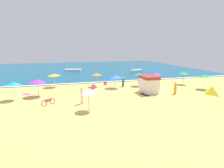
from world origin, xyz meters
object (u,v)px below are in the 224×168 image
object	(u,v)px
beach_tent	(212,90)
beachgoer_0	(123,82)
beach_umbrella_8	(54,75)
parked_bicycle	(48,102)
beach_umbrella_9	(97,74)
beachgoer_1	(105,83)
beach_umbrella_3	(115,77)
beachgoer_2	(93,87)
beach_umbrella_7	(89,92)
beachgoer_5	(175,89)
small_boat_1	(137,71)
beach_umbrella_0	(184,73)
beach_umbrella_5	(139,74)
lifeguard_cabana	(149,84)
beach_umbrella_6	(157,74)
beach_umbrella_4	(205,76)
beach_umbrella_2	(38,81)
small_boat_0	(73,70)
beachgoer_4	(82,96)
beach_umbrella_1	(13,83)

from	to	relation	value
beach_tent	beachgoer_0	size ratio (longest dim) A/B	1.51
beach_umbrella_8	beachgoer_0	bearing A→B (deg)	-14.21
parked_bicycle	beach_umbrella_9	bearing A→B (deg)	49.07
parked_bicycle	beachgoer_1	distance (m)	12.90
beach_umbrella_9	beach_umbrella_3	bearing A→B (deg)	-37.32
beachgoer_2	beach_umbrella_7	bearing A→B (deg)	-102.26
beachgoer_5	small_boat_1	distance (m)	22.21
beach_umbrella_0	beach_umbrella_8	size ratio (longest dim) A/B	1.02
beach_umbrella_5	beachgoer_0	distance (m)	3.07
lifeguard_cabana	beachgoer_1	xyz separation A→B (m)	(-4.95, 6.91, -0.94)
beach_umbrella_9	beachgoer_1	xyz separation A→B (m)	(1.66, 0.92, -1.76)
beach_umbrella_6	small_boat_1	world-z (taller)	beach_umbrella_6
beach_umbrella_4	beach_umbrella_8	bearing A→B (deg)	161.35
beachgoer_1	beach_tent	bearing A→B (deg)	-37.96
beach_umbrella_6	beach_umbrella_7	distance (m)	18.20
beach_umbrella_7	beach_tent	bearing A→B (deg)	6.83
beach_umbrella_8	beachgoer_1	bearing A→B (deg)	-3.96
beach_umbrella_2	beach_umbrella_6	size ratio (longest dim) A/B	1.35
beach_umbrella_4	beachgoer_0	world-z (taller)	beach_umbrella_4
beach_umbrella_5	beach_umbrella_4	bearing A→B (deg)	-28.56
beachgoer_5	beach_umbrella_3	bearing A→B (deg)	141.43
beachgoer_2	beach_umbrella_4	bearing A→B (deg)	-14.70
small_boat_1	beachgoer_2	bearing A→B (deg)	-131.12
beachgoer_2	small_boat_1	xyz separation A→B (m)	(13.96, 15.99, -0.00)
beach_umbrella_2	beach_umbrella_5	xyz separation A→B (m)	(15.82, 2.64, -0.10)
beach_umbrella_0	beachgoer_1	distance (m)	13.94
beach_umbrella_4	small_boat_1	bearing A→B (deg)	98.21
beach_umbrella_2	beach_umbrella_7	distance (m)	9.47
small_boat_0	beach_umbrella_7	bearing A→B (deg)	-90.27
beach_umbrella_5	small_boat_0	world-z (taller)	beach_umbrella_5
beach_umbrella_9	beach_umbrella_4	bearing A→B (deg)	-21.23
small_boat_0	beach_tent	bearing A→B (deg)	-58.92
lifeguard_cabana	beachgoer_4	size ratio (longest dim) A/B	1.43
beachgoer_0	beachgoer_4	bearing A→B (deg)	-135.40
beachgoer_0	beachgoer_2	distance (m)	5.14
parked_bicycle	beach_umbrella_2	bearing A→B (deg)	109.19
parked_bicycle	beachgoer_4	size ratio (longest dim) A/B	0.75
beach_umbrella_9	small_boat_1	world-z (taller)	beach_umbrella_9
beach_umbrella_5	beachgoer_1	bearing A→B (deg)	157.25
beach_umbrella_3	small_boat_0	xyz separation A→B (m)	(-5.37, 21.84, -1.50)
small_boat_1	beachgoer_4	bearing A→B (deg)	-125.61
beach_umbrella_0	beach_umbrella_6	xyz separation A→B (m)	(-4.05, 2.27, -0.36)
beach_umbrella_0	beach_umbrella_8	world-z (taller)	beach_umbrella_0
beach_umbrella_4	beach_umbrella_9	xyz separation A→B (m)	(-16.02, 6.22, 0.03)
beachgoer_0	small_boat_1	size ratio (longest dim) A/B	0.42
beachgoer_0	beachgoer_4	distance (m)	10.74
beach_umbrella_1	beachgoer_4	world-z (taller)	beach_umbrella_1
beach_umbrella_0	beach_tent	world-z (taller)	beach_umbrella_0
beach_tent	beachgoer_2	world-z (taller)	beach_tent
beach_tent	beachgoer_1	distance (m)	16.61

